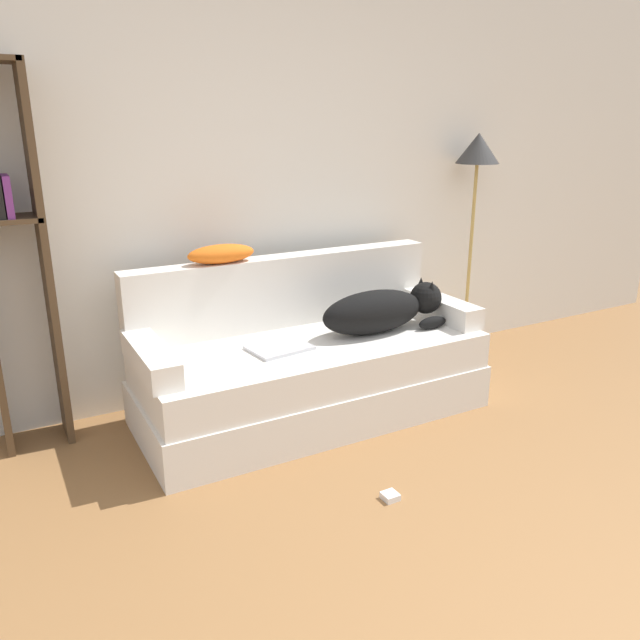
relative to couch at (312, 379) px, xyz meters
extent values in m
cube|color=silver|center=(-0.06, 0.62, 1.12)|extent=(7.73, 0.06, 2.70)
cube|color=silver|center=(0.00, 0.00, -0.10)|extent=(1.97, 0.84, 0.25)
cube|color=silver|center=(0.00, -0.01, 0.13)|extent=(1.93, 0.80, 0.21)
cube|color=silver|center=(0.00, 0.35, 0.45)|extent=(1.93, 0.15, 0.43)
cube|color=silver|center=(-0.91, -0.01, 0.30)|extent=(0.15, 0.65, 0.13)
cube|color=silver|center=(0.91, -0.01, 0.30)|extent=(0.15, 0.65, 0.13)
ellipsoid|color=black|center=(0.38, -0.05, 0.36)|extent=(0.66, 0.25, 0.25)
sphere|color=black|center=(0.76, -0.05, 0.39)|extent=(0.19, 0.19, 0.19)
cone|color=black|center=(0.76, -0.10, 0.47)|extent=(0.07, 0.07, 0.09)
cone|color=black|center=(0.76, 0.00, 0.47)|extent=(0.07, 0.07, 0.09)
ellipsoid|color=black|center=(0.73, -0.16, 0.27)|extent=(0.20, 0.06, 0.08)
cube|color=#B7B7BC|center=(-0.22, -0.04, 0.24)|extent=(0.35, 0.28, 0.02)
ellipsoid|color=orange|center=(-0.39, 0.34, 0.71)|extent=(0.39, 0.16, 0.11)
cube|color=#4C3823|center=(-1.29, 0.44, 0.74)|extent=(0.04, 0.26, 1.92)
cube|color=#4C3823|center=(-1.44, 0.44, 0.97)|extent=(0.31, 0.26, 0.02)
cube|color=#753384|center=(-1.42, 0.42, 1.08)|extent=(0.03, 0.20, 0.20)
cylinder|color=tan|center=(1.50, 0.40, -0.21)|extent=(0.23, 0.23, 0.02)
cylinder|color=tan|center=(1.50, 0.40, 0.47)|extent=(0.02, 0.02, 1.34)
cone|color=#333333|center=(1.50, 0.40, 1.24)|extent=(0.30, 0.30, 0.20)
cube|color=white|center=(-0.10, -0.93, -0.21)|extent=(0.07, 0.07, 0.03)
camera|label=1|loc=(-1.56, -2.93, 1.43)|focal=35.00mm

